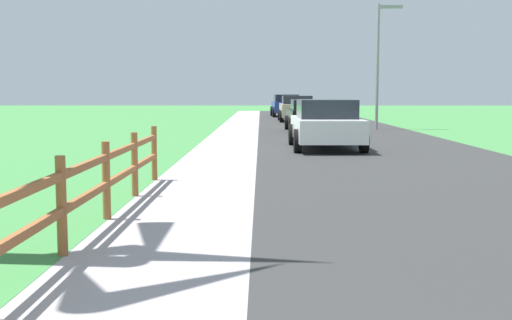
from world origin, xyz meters
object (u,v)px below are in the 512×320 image
at_px(parked_car_black, 310,115).
at_px(parked_car_blue, 286,105).
at_px(parked_car_beige, 297,108).
at_px(parked_suv_white, 326,124).
at_px(street_lamp, 380,54).

bearing_deg(parked_car_black, parked_car_blue, 91.31).
distance_m(parked_car_black, parked_car_beige, 9.98).
bearing_deg(parked_suv_white, parked_car_black, 88.68).
height_order(parked_car_black, street_lamp, street_lamp).
xyz_separation_m(parked_suv_white, parked_car_beige, (0.14, 19.03, 0.03)).
height_order(parked_suv_white, parked_car_beige, parked_car_beige).
relative_size(parked_suv_white, parked_car_blue, 1.05).
xyz_separation_m(parked_suv_white, parked_car_blue, (-0.20, 26.89, 0.04)).
relative_size(parked_suv_white, parked_car_beige, 1.03).
height_order(parked_car_beige, parked_car_blue, parked_car_blue).
height_order(parked_suv_white, parked_car_black, parked_suv_white).
distance_m(parked_car_black, parked_car_blue, 17.85).
distance_m(parked_car_beige, parked_car_blue, 7.87).
bearing_deg(parked_car_blue, street_lamp, -77.02).
relative_size(parked_suv_white, street_lamp, 0.80).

